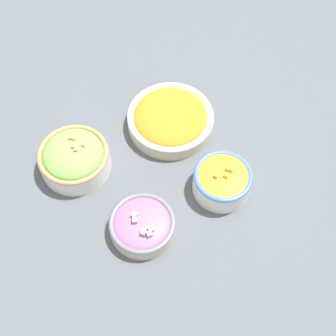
{
  "coord_description": "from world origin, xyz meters",
  "views": [
    {
      "loc": [
        -0.31,
        0.44,
        0.93
      ],
      "look_at": [
        0.0,
        0.0,
        0.03
      ],
      "focal_mm": 50.0,
      "sensor_mm": 36.0,
      "label": 1
    }
  ],
  "objects_px": {
    "bowl_carrots": "(171,118)",
    "bowl_squash": "(222,180)",
    "bowl_lettuce": "(74,157)",
    "bowl_red_onion": "(142,225)"
  },
  "relations": [
    {
      "from": "bowl_carrots",
      "to": "bowl_squash",
      "type": "bearing_deg",
      "value": 157.96
    },
    {
      "from": "bowl_lettuce",
      "to": "bowl_red_onion",
      "type": "bearing_deg",
      "value": 169.96
    },
    {
      "from": "bowl_lettuce",
      "to": "bowl_red_onion",
      "type": "distance_m",
      "value": 0.23
    },
    {
      "from": "bowl_carrots",
      "to": "bowl_red_onion",
      "type": "relative_size",
      "value": 1.47
    },
    {
      "from": "bowl_lettuce",
      "to": "bowl_red_onion",
      "type": "height_order",
      "value": "bowl_lettuce"
    },
    {
      "from": "bowl_lettuce",
      "to": "bowl_red_onion",
      "type": "relative_size",
      "value": 1.14
    },
    {
      "from": "bowl_lettuce",
      "to": "bowl_carrots",
      "type": "relative_size",
      "value": 0.78
    },
    {
      "from": "bowl_carrots",
      "to": "bowl_red_onion",
      "type": "distance_m",
      "value": 0.29
    },
    {
      "from": "bowl_carrots",
      "to": "bowl_lettuce",
      "type": "bearing_deg",
      "value": 63.5
    },
    {
      "from": "bowl_squash",
      "to": "bowl_carrots",
      "type": "height_order",
      "value": "bowl_squash"
    }
  ]
}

